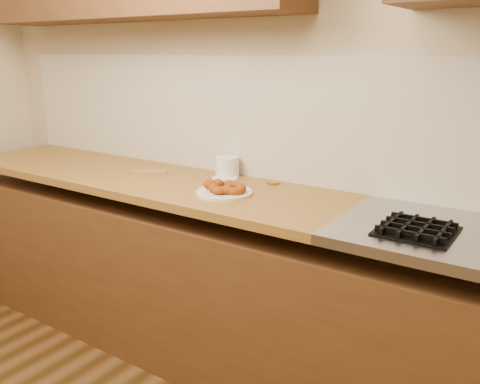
% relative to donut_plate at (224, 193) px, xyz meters
% --- Properties ---
extents(wall_back, '(4.00, 0.02, 2.70)m').
position_rel_donut_plate_xyz_m(wall_back, '(0.05, 0.37, 0.44)').
color(wall_back, beige).
rests_on(wall_back, ground).
extents(base_cabinet, '(3.60, 0.60, 0.77)m').
position_rel_donut_plate_xyz_m(base_cabinet, '(0.05, 0.06, -0.52)').
color(base_cabinet, '#513118').
rests_on(base_cabinet, floor).
extents(butcher_block, '(2.30, 0.62, 0.04)m').
position_rel_donut_plate_xyz_m(butcher_block, '(-0.60, 0.06, -0.03)').
color(butcher_block, brown).
rests_on(butcher_block, base_cabinet).
extents(backsplash, '(3.60, 0.02, 0.60)m').
position_rel_donut_plate_xyz_m(backsplash, '(0.05, 0.36, 0.29)').
color(backsplash, beige).
rests_on(backsplash, wall_back).
extents(donut_plate, '(0.25, 0.25, 0.01)m').
position_rel_donut_plate_xyz_m(donut_plate, '(0.00, 0.00, 0.00)').
color(donut_plate, beige).
rests_on(donut_plate, butcher_block).
extents(ring_donut, '(0.15, 0.15, 0.05)m').
position_rel_donut_plate_xyz_m(ring_donut, '(0.05, 0.01, 0.03)').
color(ring_donut, maroon).
rests_on(ring_donut, donut_plate).
extents(fried_dough_chunks, '(0.18, 0.19, 0.05)m').
position_rel_donut_plate_xyz_m(fried_dough_chunks, '(-0.02, -0.01, 0.03)').
color(fried_dough_chunks, maroon).
rests_on(fried_dough_chunks, donut_plate).
extents(plastic_tub, '(0.16, 0.16, 0.10)m').
position_rel_donut_plate_xyz_m(plastic_tub, '(-0.18, 0.28, 0.04)').
color(plastic_tub, silver).
rests_on(plastic_tub, butcher_block).
extents(tub_lid, '(0.16, 0.16, 0.01)m').
position_rel_donut_plate_xyz_m(tub_lid, '(-0.16, 0.22, -0.00)').
color(tub_lid, silver).
rests_on(tub_lid, butcher_block).
extents(brass_jar_lid, '(0.07, 0.07, 0.01)m').
position_rel_donut_plate_xyz_m(brass_jar_lid, '(0.09, 0.28, -0.00)').
color(brass_jar_lid, '#B07F2E').
rests_on(brass_jar_lid, butcher_block).
extents(wooden_utensil, '(0.16, 0.12, 0.01)m').
position_rel_donut_plate_xyz_m(wooden_utensil, '(-0.57, 0.11, -0.00)').
color(wooden_utensil, '#997544').
rests_on(wooden_utensil, butcher_block).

